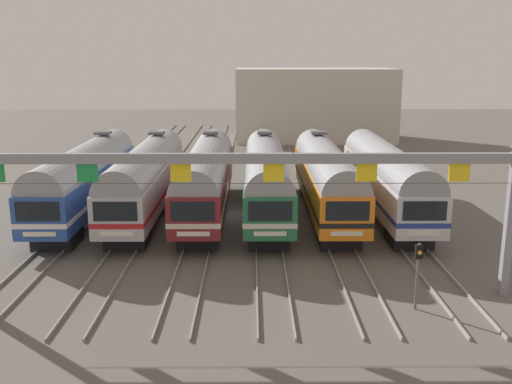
{
  "coord_description": "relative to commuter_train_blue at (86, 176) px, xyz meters",
  "views": [
    {
      "loc": [
        1.09,
        -38.11,
        10.54
      ],
      "look_at": [
        1.31,
        -2.64,
        2.22
      ],
      "focal_mm": 40.91,
      "sensor_mm": 36.0,
      "label": 1
    }
  ],
  "objects": [
    {
      "name": "ground_plane",
      "position": [
        10.03,
        0.0,
        -2.69
      ],
      "size": [
        160.0,
        160.0,
        0.0
      ],
      "primitive_type": "plane",
      "color": "#5B564F"
    },
    {
      "name": "track_bed",
      "position": [
        10.03,
        17.0,
        -2.61
      ],
      "size": [
        21.56,
        70.0,
        0.15
      ],
      "color": "gray",
      "rests_on": "ground"
    },
    {
      "name": "commuter_train_blue",
      "position": [
        0.0,
        0.0,
        0.0
      ],
      "size": [
        2.88,
        18.06,
        5.05
      ],
      "color": "#284C9E",
      "rests_on": "ground"
    },
    {
      "name": "commuter_train_stainless",
      "position": [
        4.01,
        0.0,
        0.0
      ],
      "size": [
        2.88,
        18.06,
        5.05
      ],
      "color": "#B2B5BA",
      "rests_on": "ground"
    },
    {
      "name": "commuter_train_maroon",
      "position": [
        8.02,
        0.0,
        0.0
      ],
      "size": [
        2.88,
        18.06,
        5.05
      ],
      "color": "maroon",
      "rests_on": "ground"
    },
    {
      "name": "commuter_train_green",
      "position": [
        12.03,
        0.0,
        0.0
      ],
      "size": [
        2.88,
        18.06,
        5.05
      ],
      "color": "#236B42",
      "rests_on": "ground"
    },
    {
      "name": "commuter_train_orange",
      "position": [
        16.04,
        0.0,
        0.0
      ],
      "size": [
        2.88,
        18.06,
        5.05
      ],
      "color": "orange",
      "rests_on": "ground"
    },
    {
      "name": "commuter_train_silver",
      "position": [
        20.05,
        -0.0,
        -0.0
      ],
      "size": [
        2.88,
        18.06,
        4.77
      ],
      "color": "silver",
      "rests_on": "ground"
    },
    {
      "name": "catenary_gantry",
      "position": [
        10.03,
        -13.5,
        2.65
      ],
      "size": [
        25.29,
        0.44,
        6.97
      ],
      "color": "gray",
      "rests_on": "ground"
    },
    {
      "name": "yard_signal_mast",
      "position": [
        18.05,
        -15.11,
        -0.64
      ],
      "size": [
        0.28,
        0.35,
        2.93
      ],
      "color": "#59595E",
      "rests_on": "ground"
    },
    {
      "name": "maintenance_building",
      "position": [
        18.98,
        36.65,
        1.79
      ],
      "size": [
        19.71,
        10.0,
        8.96
      ],
      "primitive_type": "cube",
      "color": "beige",
      "rests_on": "ground"
    }
  ]
}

